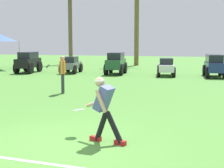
% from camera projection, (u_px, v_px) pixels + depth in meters
% --- Properties ---
extents(ground_plane, '(80.00, 80.00, 0.00)m').
position_uv_depth(ground_plane, '(61.00, 146.00, 7.19)').
color(ground_plane, '#488132').
extents(field_line_paint, '(18.04, 1.93, 0.01)m').
position_uv_depth(field_line_paint, '(39.00, 163.00, 6.22)').
color(field_line_paint, white).
rests_on(field_line_paint, ground_plane).
extents(frisbee_thrower, '(1.03, 0.65, 1.42)m').
position_uv_depth(frisbee_thrower, '(104.00, 106.00, 7.37)').
color(frisbee_thrower, black).
rests_on(frisbee_thrower, ground_plane).
extents(frisbee_in_flight, '(0.38, 0.38, 0.07)m').
position_uv_depth(frisbee_in_flight, '(78.00, 110.00, 7.97)').
color(frisbee_in_flight, white).
extents(teammate_near_sideline, '(0.28, 0.49, 1.56)m').
position_uv_depth(teammate_near_sideline, '(63.00, 71.00, 14.14)').
color(teammate_near_sideline, '#33333D').
rests_on(teammate_near_sideline, ground_plane).
extents(parked_car_slot_a, '(1.32, 2.41, 1.40)m').
position_uv_depth(parked_car_slot_a, '(28.00, 62.00, 23.20)').
color(parked_car_slot_a, black).
rests_on(parked_car_slot_a, ground_plane).
extents(parked_car_slot_b, '(1.24, 2.26, 1.10)m').
position_uv_depth(parked_car_slot_b, '(71.00, 65.00, 22.99)').
color(parked_car_slot_b, slate).
rests_on(parked_car_slot_b, ground_plane).
extents(parked_car_slot_c, '(1.27, 2.39, 1.40)m').
position_uv_depth(parked_car_slot_c, '(116.00, 63.00, 22.20)').
color(parked_car_slot_c, '#235133').
rests_on(parked_car_slot_c, ground_plane).
extents(parked_car_slot_d, '(1.32, 2.29, 1.10)m').
position_uv_depth(parked_car_slot_d, '(166.00, 67.00, 21.13)').
color(parked_car_slot_d, silver).
rests_on(parked_car_slot_d, ground_plane).
extents(parked_car_slot_e, '(1.33, 2.47, 1.34)m').
position_uv_depth(parked_car_slot_e, '(214.00, 65.00, 20.53)').
color(parked_car_slot_e, navy).
rests_on(parked_car_slot_e, ground_plane).
extents(palm_tree_far_left, '(3.13, 3.60, 6.53)m').
position_uv_depth(palm_tree_far_left, '(70.00, 23.00, 31.70)').
color(palm_tree_far_left, brown).
rests_on(palm_tree_far_left, ground_plane).
extents(palm_tree_left_of_centre, '(3.67, 3.21, 6.64)m').
position_uv_depth(palm_tree_left_of_centre, '(137.00, 21.00, 29.42)').
color(palm_tree_left_of_centre, brown).
rests_on(palm_tree_left_of_centre, ground_plane).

